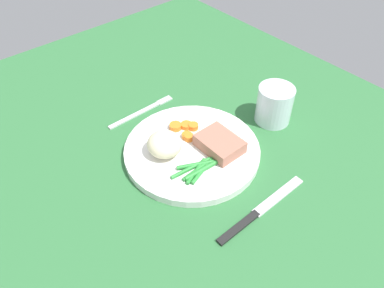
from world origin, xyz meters
TOP-DOWN VIEW (x-y plane):
  - dining_table at (0.00, 0.00)cm, footprint 120.00×90.00cm
  - dinner_plate at (-0.64, -3.91)cm, footprint 26.49×26.49cm
  - meat_portion at (2.94, 0.26)cm, footprint 8.48×6.43cm
  - mashed_potatoes at (-3.02, -8.68)cm, footprint 6.74×6.53cm
  - carrot_slices at (-5.18, -1.81)cm, footprint 6.47×5.14cm
  - green_beans at (4.52, -6.92)cm, footprint 5.26×9.95cm
  - fork at (-17.64, -4.17)cm, footprint 1.44×16.60cm
  - knife at (17.46, -4.20)cm, footprint 1.70×20.50cm
  - water_glass at (2.76, 16.02)cm, footprint 7.54×7.54cm

SIDE VIEW (x-z plane):
  - dining_table at x=0.00cm, z-range 0.00..2.00cm
  - knife at x=17.46cm, z-range 1.88..2.52cm
  - fork at x=-17.64cm, z-range 2.00..2.40cm
  - dinner_plate at x=-0.64cm, z-range 2.00..3.60cm
  - green_beans at x=4.52cm, z-range 3.55..4.44cm
  - carrot_slices at x=-5.18cm, z-range 3.54..4.67cm
  - meat_portion at x=2.94cm, z-range 3.60..6.08cm
  - water_glass at x=2.76cm, z-range 1.42..9.54cm
  - mashed_potatoes at x=-3.02cm, z-range 3.60..8.02cm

